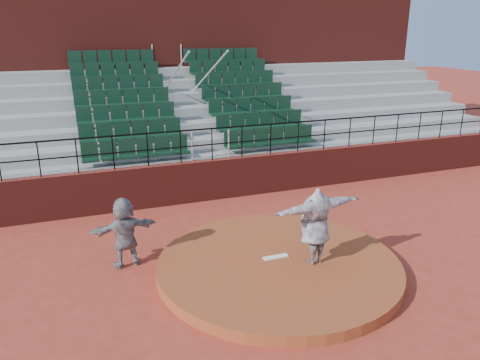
{
  "coord_description": "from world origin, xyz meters",
  "views": [
    {
      "loc": [
        -4.13,
        -8.59,
        5.29
      ],
      "look_at": [
        0.0,
        2.5,
        1.4
      ],
      "focal_mm": 35.0,
      "sensor_mm": 36.0,
      "label": 1
    }
  ],
  "objects": [
    {
      "name": "boundary_wall",
      "position": [
        0.0,
        5.0,
        0.65
      ],
      "size": [
        24.0,
        0.3,
        1.3
      ],
      "primitive_type": "cube",
      "color": "maroon",
      "rests_on": "ground"
    },
    {
      "name": "pitcher",
      "position": [
        0.71,
        -0.33,
        1.13
      ],
      "size": [
        2.23,
        0.86,
        1.77
      ],
      "primitive_type": "imported",
      "rotation": [
        0.0,
        0.0,
        3.27
      ],
      "color": "black",
      "rests_on": "pitchers_mound"
    },
    {
      "name": "seating_deck",
      "position": [
        0.0,
        8.65,
        1.44
      ],
      "size": [
        24.0,
        5.97,
        4.63
      ],
      "color": "gray",
      "rests_on": "ground"
    },
    {
      "name": "pitchers_mound",
      "position": [
        0.0,
        0.0,
        0.12
      ],
      "size": [
        5.5,
        5.5,
        0.25
      ],
      "primitive_type": "cylinder",
      "color": "#974422",
      "rests_on": "ground"
    },
    {
      "name": "ground",
      "position": [
        0.0,
        0.0,
        0.0
      ],
      "size": [
        90.0,
        90.0,
        0.0
      ],
      "primitive_type": "plane",
      "color": "#A33625",
      "rests_on": "ground"
    },
    {
      "name": "pitching_rubber",
      "position": [
        0.0,
        0.15,
        0.27
      ],
      "size": [
        0.6,
        0.15,
        0.03
      ],
      "primitive_type": "cube",
      "color": "white",
      "rests_on": "pitchers_mound"
    },
    {
      "name": "press_box_facade",
      "position": [
        0.0,
        12.6,
        3.55
      ],
      "size": [
        24.0,
        3.0,
        7.1
      ],
      "primitive_type": "cube",
      "color": "maroon",
      "rests_on": "ground"
    },
    {
      "name": "fielder",
      "position": [
        -3.19,
        1.47,
        0.83
      ],
      "size": [
        1.58,
        0.64,
        1.66
      ],
      "primitive_type": "imported",
      "rotation": [
        0.0,
        0.0,
        3.24
      ],
      "color": "black",
      "rests_on": "ground"
    },
    {
      "name": "wall_railing",
      "position": [
        0.0,
        5.0,
        2.03
      ],
      "size": [
        24.04,
        0.05,
        1.03
      ],
      "color": "black",
      "rests_on": "boundary_wall"
    }
  ]
}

